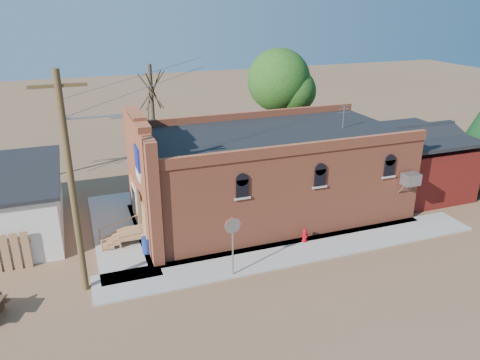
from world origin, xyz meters
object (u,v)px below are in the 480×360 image
object	(u,v)px
brick_bar	(265,174)
stop_sign	(233,231)
utility_pole	(73,182)
fire_hydrant	(305,235)
trash_barrel	(147,245)

from	to	relation	value
brick_bar	stop_sign	world-z (taller)	brick_bar
utility_pole	fire_hydrant	size ratio (longest dim) A/B	13.15
brick_bar	trash_barrel	size ratio (longest dim) A/B	21.43
brick_bar	stop_sign	size ratio (longest dim) A/B	5.98
brick_bar	fire_hydrant	distance (m)	4.37
brick_bar	stop_sign	xyz separation A→B (m)	(-3.79, -5.47, -0.15)
fire_hydrant	stop_sign	xyz separation A→B (m)	(-4.29, -1.58, 1.77)
brick_bar	trash_barrel	world-z (taller)	brick_bar
brick_bar	fire_hydrant	xyz separation A→B (m)	(0.50, -3.89, -1.92)
brick_bar	stop_sign	bearing A→B (deg)	-124.72
fire_hydrant	utility_pole	bearing A→B (deg)	-170.68
utility_pole	fire_hydrant	xyz separation A→B (m)	(10.29, 0.40, -4.35)
stop_sign	trash_barrel	size ratio (longest dim) A/B	3.58
utility_pole	trash_barrel	distance (m)	5.54
fire_hydrant	trash_barrel	world-z (taller)	trash_barrel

